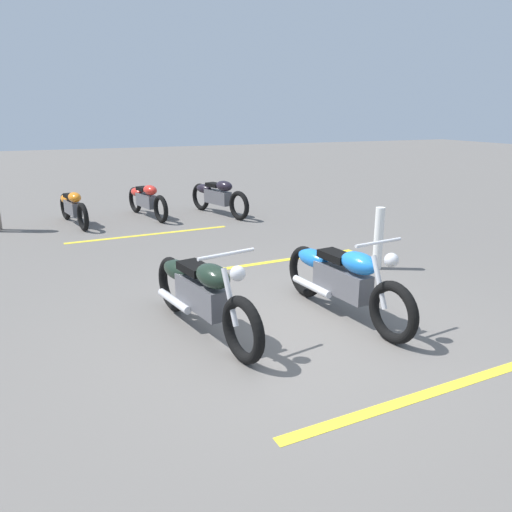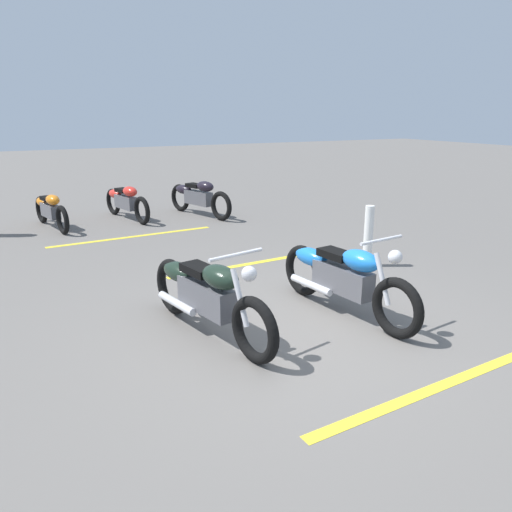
# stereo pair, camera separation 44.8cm
# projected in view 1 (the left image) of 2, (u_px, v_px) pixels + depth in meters

# --- Properties ---
(ground_plane) EXTENTS (60.00, 60.00, 0.00)m
(ground_plane) POSITION_uv_depth(u_px,v_px,m) (290.00, 336.00, 5.33)
(ground_plane) COLOR #66605B
(motorcycle_bright_foreground) EXTENTS (2.23, 0.65, 1.04)m
(motorcycle_bright_foreground) POSITION_uv_depth(u_px,v_px,m) (341.00, 278.00, 5.76)
(motorcycle_bright_foreground) COLOR black
(motorcycle_bright_foreground) RESTS_ON ground
(motorcycle_dark_foreground) EXTENTS (2.21, 0.75, 1.04)m
(motorcycle_dark_foreground) POSITION_uv_depth(u_px,v_px,m) (200.00, 292.00, 5.32)
(motorcycle_dark_foreground) COLOR black
(motorcycle_dark_foreground) RESTS_ON ground
(motorcycle_row_far_left) EXTENTS (2.11, 0.74, 0.82)m
(motorcycle_row_far_left) POSITION_uv_depth(u_px,v_px,m) (217.00, 196.00, 11.49)
(motorcycle_row_far_left) COLOR black
(motorcycle_row_far_left) RESTS_ON ground
(motorcycle_row_left) EXTENTS (2.00, 0.56, 0.76)m
(motorcycle_row_left) POSITION_uv_depth(u_px,v_px,m) (146.00, 199.00, 11.23)
(motorcycle_row_left) COLOR black
(motorcycle_row_left) RESTS_ON ground
(motorcycle_row_center) EXTENTS (1.91, 0.50, 0.73)m
(motorcycle_row_center) POSITION_uv_depth(u_px,v_px,m) (72.00, 206.00, 10.48)
(motorcycle_row_center) COLOR black
(motorcycle_row_center) RESTS_ON ground
(bollard_post) EXTENTS (0.14, 0.14, 0.96)m
(bollard_post) POSITION_uv_depth(u_px,v_px,m) (378.00, 238.00, 7.49)
(bollard_post) COLOR white
(bollard_post) RESTS_ON ground
(parking_stripe_near) EXTENTS (0.30, 3.20, 0.01)m
(parking_stripe_near) POSITION_uv_depth(u_px,v_px,m) (438.00, 390.00, 4.28)
(parking_stripe_near) COLOR yellow
(parking_stripe_near) RESTS_ON ground
(parking_stripe_mid) EXTENTS (0.30, 3.20, 0.01)m
(parking_stripe_mid) POSITION_uv_depth(u_px,v_px,m) (270.00, 262.00, 7.94)
(parking_stripe_mid) COLOR yellow
(parking_stripe_mid) RESTS_ON ground
(parking_stripe_far) EXTENTS (0.30, 3.20, 0.01)m
(parking_stripe_far) POSITION_uv_depth(u_px,v_px,m) (150.00, 234.00, 9.71)
(parking_stripe_far) COLOR yellow
(parking_stripe_far) RESTS_ON ground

